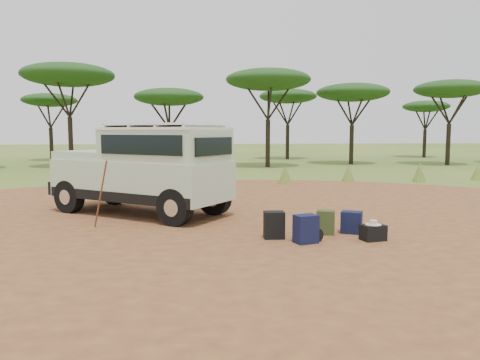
{
  "coord_description": "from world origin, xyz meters",
  "views": [
    {
      "loc": [
        -1.28,
        -10.66,
        2.22
      ],
      "look_at": [
        0.16,
        0.88,
        1.0
      ],
      "focal_mm": 35.0,
      "sensor_mm": 36.0,
      "label": 1
    }
  ],
  "objects": [
    {
      "name": "dirt_clearing",
      "position": [
        0.0,
        0.0,
        0.0
      ],
      "size": [
        23.0,
        23.0,
        0.01
      ],
      "primitive_type": "cylinder",
      "color": "#905C2F",
      "rests_on": "ground"
    },
    {
      "name": "safari_vehicle",
      "position": [
        -2.25,
        1.92,
        1.17
      ],
      "size": [
        5.09,
        4.51,
        2.41
      ],
      "rotation": [
        0.0,
        0.0,
        -0.65
      ],
      "color": "#AEC5A8",
      "rests_on": "ground"
    },
    {
      "name": "walking_staff",
      "position": [
        -3.13,
        0.2,
        0.78
      ],
      "size": [
        0.39,
        0.26,
        1.56
      ],
      "primitive_type": "cylinder",
      "rotation": [
        0.25,
        0.0,
        1.02
      ],
      "color": "brown",
      "rests_on": "ground"
    },
    {
      "name": "stuff_sack",
      "position": [
        1.36,
        -1.62,
        0.14
      ],
      "size": [
        0.35,
        0.35,
        0.28
      ],
      "primitive_type": "cylinder",
      "rotation": [
        1.57,
        0.0,
        0.29
      ],
      "color": "black",
      "rests_on": "ground"
    },
    {
      "name": "backpack_black",
      "position": [
        0.6,
        -1.31,
        0.28
      ],
      "size": [
        0.43,
        0.32,
        0.57
      ],
      "primitive_type": "cube",
      "rotation": [
        0.0,
        0.0,
        -0.04
      ],
      "color": "black",
      "rests_on": "ground"
    },
    {
      "name": "backpack_navy",
      "position": [
        1.14,
        -1.79,
        0.29
      ],
      "size": [
        0.51,
        0.42,
        0.57
      ],
      "primitive_type": "cube",
      "rotation": [
        0.0,
        0.0,
        0.28
      ],
      "color": "#101435",
      "rests_on": "ground"
    },
    {
      "name": "grass_fringe",
      "position": [
        0.12,
        8.67,
        0.4
      ],
      "size": [
        36.6,
        1.6,
        0.9
      ],
      "color": "#446724",
      "rests_on": "ground"
    },
    {
      "name": "duffel_navy",
      "position": [
        2.37,
        -1.03,
        0.24
      ],
      "size": [
        0.53,
        0.49,
        0.48
      ],
      "primitive_type": "cube",
      "rotation": [
        0.0,
        0.0,
        -0.49
      ],
      "color": "#101435",
      "rests_on": "ground"
    },
    {
      "name": "hard_case",
      "position": [
        2.56,
        -1.74,
        0.16
      ],
      "size": [
        0.51,
        0.4,
        0.33
      ],
      "primitive_type": "cube",
      "rotation": [
        0.0,
        0.0,
        0.18
      ],
      "color": "black",
      "rests_on": "ground"
    },
    {
      "name": "ground",
      "position": [
        0.0,
        0.0,
        0.0
      ],
      "size": [
        140.0,
        140.0,
        0.0
      ],
      "primitive_type": "plane",
      "color": "#446724",
      "rests_on": "ground"
    },
    {
      "name": "safari_hat",
      "position": [
        2.56,
        -1.74,
        0.36
      ],
      "size": [
        0.32,
        0.32,
        0.09
      ],
      "color": "beige",
      "rests_on": "hard_case"
    },
    {
      "name": "backpack_olive",
      "position": [
        1.77,
        -1.07,
        0.26
      ],
      "size": [
        0.45,
        0.39,
        0.53
      ],
      "primitive_type": "cube",
      "rotation": [
        0.0,
        0.0,
        -0.35
      ],
      "color": "#34441F",
      "rests_on": "ground"
    },
    {
      "name": "acacia_treeline",
      "position": [
        0.75,
        19.81,
        4.87
      ],
      "size": [
        46.7,
        13.2,
        6.26
      ],
      "color": "black",
      "rests_on": "ground"
    }
  ]
}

